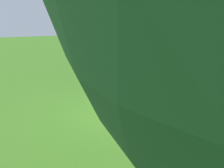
# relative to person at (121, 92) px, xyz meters

# --- Properties ---
(ground_plane) EXTENTS (60.00, 60.00, 0.00)m
(ground_plane) POSITION_rel_person_xyz_m (-0.18, 0.02, -0.70)
(ground_plane) COLOR #37691C
(person) EXTENTS (0.62, 0.71, 1.29)m
(person) POSITION_rel_person_xyz_m (0.00, 0.00, 0.00)
(person) COLOR silver
(person) RESTS_ON ground_plane
(dog) EXTENTS (0.70, 0.87, 0.48)m
(dog) POSITION_rel_person_xyz_m (1.39, 1.74, 0.85)
(dog) COLOR olive
(frisbee_flying) EXTENTS (0.25, 0.25, 0.06)m
(frisbee_flying) POSITION_rel_person_xyz_m (1.27, 1.53, 1.08)
(frisbee_flying) COLOR #1B94E6
(frisbee_held) EXTENTS (0.26, 0.26, 0.09)m
(frisbee_held) POSITION_rel_person_xyz_m (-0.04, 0.38, -0.09)
(frisbee_held) COLOR yellow
(frisbee_held) RESTS_ON person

